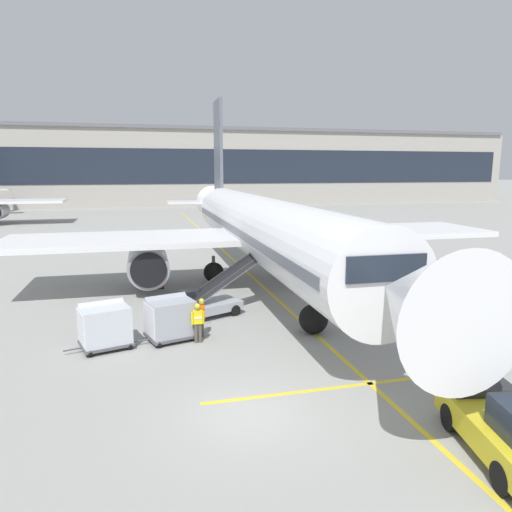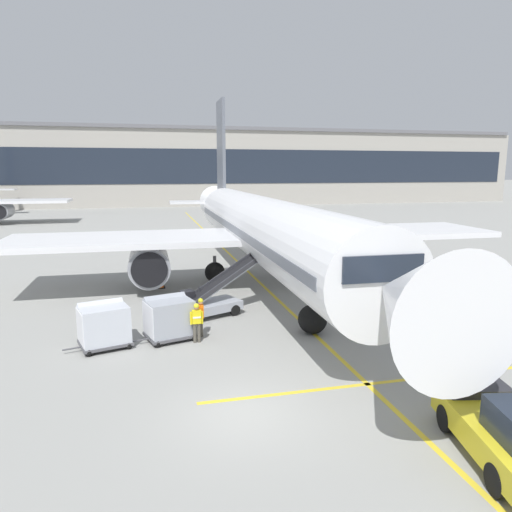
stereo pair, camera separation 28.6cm
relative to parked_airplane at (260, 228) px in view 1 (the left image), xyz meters
The scene contains 11 objects.
ground_plane 17.57m from the parked_airplane, 105.98° to the right, with size 600.00×600.00×0.00m, color gray.
parked_airplane is the anchor object (origin of this frame).
belt_loader 8.10m from the parked_airplane, 123.54° to the right, with size 5.33×3.30×3.07m.
baggage_cart_lead 11.68m from the parked_airplane, 124.87° to the right, with size 2.83×2.10×1.91m.
baggage_cart_second 13.61m from the parked_airplane, 133.60° to the right, with size 2.83×2.10×1.91m.
ground_crew_by_loader 11.68m from the parked_airplane, 118.15° to the right, with size 0.57×0.25×1.74m.
ground_crew_by_carts 10.89m from the parked_airplane, 118.80° to the right, with size 0.27×0.57×1.74m.
safety_cone_engine_keepout 7.33m from the parked_airplane, behind, with size 0.63×0.63×0.71m.
apron_guidance_line_lead_in 3.70m from the parked_airplane, 94.97° to the right, with size 0.20×110.00×0.01m.
apron_guidance_line_stop_bar 15.91m from the parked_airplane, 90.03° to the right, with size 12.00×0.20×0.01m.
terminal_building 76.48m from the parked_airplane, 86.22° to the left, with size 144.56×17.78×16.12m.
Camera 1 is at (-2.98, -12.90, 7.34)m, focal length 33.08 mm.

